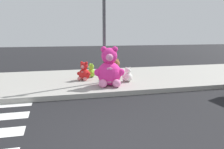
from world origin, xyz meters
The scene contains 7 objects.
sidewalk centered at (0.00, 5.20, 0.07)m, with size 28.00×4.40×0.15m, color #9E9B93.
sign_pole centered at (1.00, 4.40, 1.85)m, with size 0.56×0.11×3.20m.
plush_pink_large centered at (1.03, 3.81, 0.66)m, with size 0.96×0.89×1.26m.
plush_red centered at (0.36, 4.92, 0.42)m, with size 0.47×0.48×0.67m.
plush_lime centered at (0.69, 5.41, 0.36)m, with size 0.38×0.39×0.53m.
plush_brown centered at (1.56, 4.99, 0.44)m, with size 0.52×0.52×0.73m.
plush_white centered at (1.80, 4.25, 0.36)m, with size 0.39×0.36×0.52m.
Camera 1 is at (-0.72, -3.25, 1.82)m, focal length 36.86 mm.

